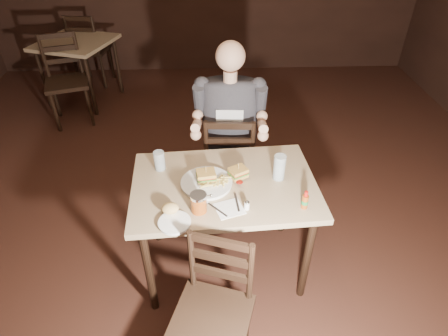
{
  "coord_description": "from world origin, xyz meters",
  "views": [
    {
      "loc": [
        0.08,
        -2.02,
        2.23
      ],
      "look_at": [
        0.15,
        -0.19,
        0.85
      ],
      "focal_mm": 30.0,
      "sensor_mm": 36.0,
      "label": 1
    }
  ],
  "objects_px": {
    "bg_chair_far": "(91,49)",
    "syrup_dispenser": "(199,203)",
    "glass_left": "(159,161)",
    "hot_sauce": "(305,200)",
    "main_table": "(224,194)",
    "bg_table": "(76,48)",
    "chair_near": "(211,320)",
    "glass_right": "(279,167)",
    "chair_far": "(229,159)",
    "diner": "(230,108)",
    "dinner_plate": "(207,183)",
    "side_plate": "(175,223)",
    "bg_chair_near": "(67,82)"
  },
  "relations": [
    {
      "from": "chair_near",
      "to": "glass_right",
      "type": "bearing_deg",
      "value": 77.49
    },
    {
      "from": "syrup_dispenser",
      "to": "bg_chair_far",
      "type": "bearing_deg",
      "value": 109.7
    },
    {
      "from": "bg_chair_near",
      "to": "side_plate",
      "type": "bearing_deg",
      "value": -78.31
    },
    {
      "from": "bg_chair_far",
      "to": "hot_sauce",
      "type": "bearing_deg",
      "value": 128.05
    },
    {
      "from": "chair_near",
      "to": "syrup_dispenser",
      "type": "distance_m",
      "value": 0.62
    },
    {
      "from": "bg_table",
      "to": "main_table",
      "type": "bearing_deg",
      "value": -58.5
    },
    {
      "from": "chair_far",
      "to": "glass_left",
      "type": "height_order",
      "value": "chair_far"
    },
    {
      "from": "main_table",
      "to": "hot_sauce",
      "type": "distance_m",
      "value": 0.52
    },
    {
      "from": "bg_table",
      "to": "chair_near",
      "type": "xyz_separation_m",
      "value": [
        1.59,
        -3.44,
        -0.25
      ]
    },
    {
      "from": "chair_near",
      "to": "syrup_dispenser",
      "type": "xyz_separation_m",
      "value": [
        -0.06,
        0.46,
        0.4
      ]
    },
    {
      "from": "glass_right",
      "to": "side_plate",
      "type": "distance_m",
      "value": 0.73
    },
    {
      "from": "main_table",
      "to": "syrup_dispenser",
      "type": "distance_m",
      "value": 0.32
    },
    {
      "from": "glass_left",
      "to": "hot_sauce",
      "type": "distance_m",
      "value": 0.94
    },
    {
      "from": "main_table",
      "to": "glass_right",
      "type": "distance_m",
      "value": 0.38
    },
    {
      "from": "chair_far",
      "to": "diner",
      "type": "bearing_deg",
      "value": 90.0
    },
    {
      "from": "bg_table",
      "to": "syrup_dispenser",
      "type": "height_order",
      "value": "syrup_dispenser"
    },
    {
      "from": "bg_chair_far",
      "to": "syrup_dispenser",
      "type": "relative_size",
      "value": 8.11
    },
    {
      "from": "glass_left",
      "to": "dinner_plate",
      "type": "bearing_deg",
      "value": -30.03
    },
    {
      "from": "bg_table",
      "to": "dinner_plate",
      "type": "distance_m",
      "value": 3.17
    },
    {
      "from": "diner",
      "to": "syrup_dispenser",
      "type": "height_order",
      "value": "diner"
    },
    {
      "from": "glass_right",
      "to": "dinner_plate",
      "type": "bearing_deg",
      "value": -173.93
    },
    {
      "from": "glass_right",
      "to": "hot_sauce",
      "type": "height_order",
      "value": "glass_right"
    },
    {
      "from": "chair_near",
      "to": "diner",
      "type": "relative_size",
      "value": 0.9
    },
    {
      "from": "main_table",
      "to": "glass_right",
      "type": "xyz_separation_m",
      "value": [
        0.34,
        0.04,
        0.17
      ]
    },
    {
      "from": "bg_table",
      "to": "chair_far",
      "type": "xyz_separation_m",
      "value": [
        1.75,
        -2.05,
        -0.23
      ]
    },
    {
      "from": "dinner_plate",
      "to": "glass_left",
      "type": "relative_size",
      "value": 2.39
    },
    {
      "from": "glass_right",
      "to": "chair_near",
      "type": "bearing_deg",
      "value": -120.46
    },
    {
      "from": "hot_sauce",
      "to": "syrup_dispenser",
      "type": "distance_m",
      "value": 0.6
    },
    {
      "from": "main_table",
      "to": "glass_left",
      "type": "distance_m",
      "value": 0.47
    },
    {
      "from": "chair_near",
      "to": "diner",
      "type": "bearing_deg",
      "value": 101.19
    },
    {
      "from": "bg_table",
      "to": "glass_right",
      "type": "height_order",
      "value": "glass_right"
    },
    {
      "from": "bg_chair_near",
      "to": "chair_far",
      "type": "bearing_deg",
      "value": -57.79
    },
    {
      "from": "chair_near",
      "to": "hot_sauce",
      "type": "distance_m",
      "value": 0.82
    },
    {
      "from": "glass_right",
      "to": "side_plate",
      "type": "relative_size",
      "value": 0.97
    },
    {
      "from": "syrup_dispenser",
      "to": "main_table",
      "type": "bearing_deg",
      "value": 53.81
    },
    {
      "from": "diner",
      "to": "bg_chair_far",
      "type": "bearing_deg",
      "value": 127.1
    },
    {
      "from": "diner",
      "to": "dinner_plate",
      "type": "xyz_separation_m",
      "value": [
        -0.17,
        -0.66,
        -0.17
      ]
    },
    {
      "from": "dinner_plate",
      "to": "bg_table",
      "type": "bearing_deg",
      "value": 119.74
    },
    {
      "from": "chair_far",
      "to": "dinner_plate",
      "type": "xyz_separation_m",
      "value": [
        -0.18,
        -0.7,
        0.32
      ]
    },
    {
      "from": "glass_right",
      "to": "syrup_dispenser",
      "type": "xyz_separation_m",
      "value": [
        -0.49,
        -0.28,
        -0.02
      ]
    },
    {
      "from": "dinner_plate",
      "to": "side_plate",
      "type": "distance_m",
      "value": 0.37
    },
    {
      "from": "main_table",
      "to": "bg_table",
      "type": "relative_size",
      "value": 1.17
    },
    {
      "from": "chair_far",
      "to": "chair_near",
      "type": "bearing_deg",
      "value": 87.04
    },
    {
      "from": "dinner_plate",
      "to": "main_table",
      "type": "bearing_deg",
      "value": 4.57
    },
    {
      "from": "chair_far",
      "to": "bg_chair_far",
      "type": "bearing_deg",
      "value": -52.36
    },
    {
      "from": "hot_sauce",
      "to": "bg_chair_near",
      "type": "bearing_deg",
      "value": 131.21
    },
    {
      "from": "bg_table",
      "to": "glass_right",
      "type": "bearing_deg",
      "value": -53.22
    },
    {
      "from": "chair_far",
      "to": "glass_left",
      "type": "relative_size",
      "value": 7.07
    },
    {
      "from": "bg_table",
      "to": "bg_chair_far",
      "type": "height_order",
      "value": "bg_chair_far"
    },
    {
      "from": "bg_chair_far",
      "to": "diner",
      "type": "height_order",
      "value": "diner"
    }
  ]
}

